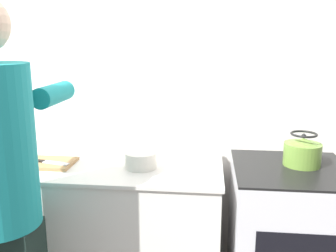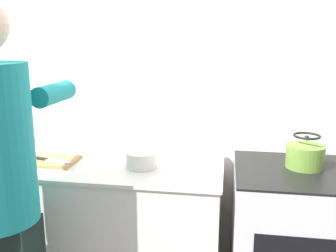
# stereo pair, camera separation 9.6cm
# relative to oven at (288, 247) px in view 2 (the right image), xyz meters

# --- Properties ---
(wall_back) EXTENTS (8.00, 0.05, 2.60)m
(wall_back) POSITION_rel_oven_xyz_m (-0.91, 0.38, 0.84)
(wall_back) COLOR white
(wall_back) RESTS_ON ground_plane
(counter) EXTENTS (1.77, 0.64, 0.90)m
(counter) POSITION_rel_oven_xyz_m (-1.25, -0.00, -0.01)
(counter) COLOR silver
(counter) RESTS_ON ground_plane
(oven) EXTENTS (0.62, 0.62, 0.91)m
(oven) POSITION_rel_oven_xyz_m (0.00, 0.00, 0.00)
(oven) COLOR silver
(oven) RESTS_ON ground_plane
(cutting_board) EXTENTS (0.29, 0.22, 0.02)m
(cutting_board) POSITION_rel_oven_xyz_m (-1.35, -0.05, 0.45)
(cutting_board) COLOR #A87A4C
(cutting_board) RESTS_ON counter
(knife) EXTENTS (0.25, 0.09, 0.01)m
(knife) POSITION_rel_oven_xyz_m (-1.35, -0.07, 0.46)
(knife) COLOR silver
(knife) RESTS_ON cutting_board
(kettle) EXTENTS (0.20, 0.20, 0.18)m
(kettle) POSITION_rel_oven_xyz_m (0.06, 0.05, 0.53)
(kettle) COLOR olive
(kettle) RESTS_ON oven
(bowl_prep) EXTENTS (0.17, 0.17, 0.09)m
(bowl_prep) POSITION_rel_oven_xyz_m (-0.82, -0.05, 0.49)
(bowl_prep) COLOR silver
(bowl_prep) RESTS_ON counter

